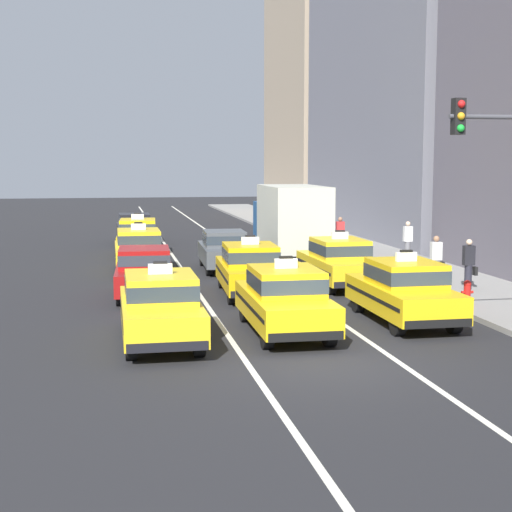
# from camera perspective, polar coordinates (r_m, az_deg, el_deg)

# --- Properties ---
(ground_plane) EXTENTS (160.00, 160.00, 0.00)m
(ground_plane) POSITION_cam_1_polar(r_m,az_deg,el_deg) (16.45, 5.06, -7.97)
(ground_plane) COLOR #232326
(lane_stripe_left_center) EXTENTS (0.14, 80.00, 0.01)m
(lane_stripe_left_center) POSITION_cam_1_polar(r_m,az_deg,el_deg) (35.64, -6.28, 0.10)
(lane_stripe_left_center) COLOR silver
(lane_stripe_left_center) RESTS_ON ground
(lane_stripe_center_right) EXTENTS (0.14, 80.00, 0.01)m
(lane_stripe_center_right) POSITION_cam_1_polar(r_m,az_deg,el_deg) (36.03, -1.20, 0.22)
(lane_stripe_center_right) COLOR silver
(lane_stripe_center_right) RESTS_ON ground
(sidewalk_curb) EXTENTS (4.00, 90.00, 0.15)m
(sidewalk_curb) POSITION_cam_1_polar(r_m,az_deg,el_deg) (32.68, 10.02, -0.45)
(sidewalk_curb) COLOR gray
(sidewalk_curb) RESTS_ON ground
(taxi_left_nearest) EXTENTS (1.83, 4.56, 1.96)m
(taxi_left_nearest) POSITION_cam_1_polar(r_m,az_deg,el_deg) (18.16, -7.14, -3.73)
(taxi_left_nearest) COLOR black
(taxi_left_nearest) RESTS_ON ground
(sedan_left_second) EXTENTS (1.94, 4.37, 1.58)m
(sedan_left_second) POSITION_cam_1_polar(r_m,az_deg,el_deg) (24.37, -8.34, -1.09)
(sedan_left_second) COLOR black
(sedan_left_second) RESTS_ON ground
(taxi_left_third) EXTENTS (1.84, 4.57, 1.96)m
(taxi_left_third) POSITION_cam_1_polar(r_m,az_deg,el_deg) (30.13, -8.74, 0.49)
(taxi_left_third) COLOR black
(taxi_left_third) RESTS_ON ground
(taxi_left_fourth) EXTENTS (2.05, 4.65, 1.96)m
(taxi_left_fourth) POSITION_cam_1_polar(r_m,az_deg,el_deg) (35.67, -8.80, 1.48)
(taxi_left_fourth) COLOR black
(taxi_left_fourth) RESTS_ON ground
(sedan_left_fifth) EXTENTS (1.81, 4.32, 1.58)m
(sedan_left_fifth) POSITION_cam_1_polar(r_m,az_deg,el_deg) (40.79, -9.06, 2.11)
(sedan_left_fifth) COLOR black
(sedan_left_fifth) RESTS_ON ground
(taxi_center_nearest) EXTENTS (1.87, 4.58, 1.96)m
(taxi_center_nearest) POSITION_cam_1_polar(r_m,az_deg,el_deg) (18.99, 2.16, -3.21)
(taxi_center_nearest) COLOR black
(taxi_center_nearest) RESTS_ON ground
(taxi_center_second) EXTENTS (2.03, 4.64, 1.96)m
(taxi_center_second) POSITION_cam_1_polar(r_m,az_deg,el_deg) (24.44, -0.47, -0.93)
(taxi_center_second) COLOR black
(taxi_center_second) RESTS_ON ground
(sedan_center_third) EXTENTS (1.92, 4.36, 1.58)m
(sedan_center_third) POSITION_cam_1_polar(r_m,az_deg,el_deg) (30.21, -2.39, 0.52)
(sedan_center_third) COLOR black
(sedan_center_third) RESTS_ON ground
(taxi_right_nearest) EXTENTS (1.83, 4.56, 1.96)m
(taxi_right_nearest) POSITION_cam_1_polar(r_m,az_deg,el_deg) (20.68, 10.98, -2.50)
(taxi_right_nearest) COLOR black
(taxi_right_nearest) RESTS_ON ground
(taxi_right_second) EXTENTS (1.87, 4.58, 1.96)m
(taxi_right_second) POSITION_cam_1_polar(r_m,az_deg,el_deg) (26.34, 6.19, -0.39)
(taxi_right_second) COLOR black
(taxi_right_second) RESTS_ON ground
(box_truck_right_third) EXTENTS (2.46, 7.03, 3.27)m
(box_truck_right_third) POSITION_cam_1_polar(r_m,az_deg,el_deg) (33.32, 2.52, 2.73)
(box_truck_right_third) COLOR black
(box_truck_right_third) RESTS_ON ground
(pedestrian_near_crosswalk) EXTENTS (0.47, 0.24, 1.66)m
(pedestrian_near_crosswalk) POSITION_cam_1_polar(r_m,az_deg,el_deg) (34.85, 6.32, 1.56)
(pedestrian_near_crosswalk) COLOR #473828
(pedestrian_near_crosswalk) RESTS_ON sidewalk_curb
(pedestrian_mid_block) EXTENTS (0.47, 0.24, 1.65)m
(pedestrian_mid_block) POSITION_cam_1_polar(r_m,az_deg,el_deg) (26.44, 13.30, -0.30)
(pedestrian_mid_block) COLOR slate
(pedestrian_mid_block) RESTS_ON sidewalk_curb
(pedestrian_trailing) EXTENTS (0.47, 0.24, 1.64)m
(pedestrian_trailing) POSITION_cam_1_polar(r_m,az_deg,el_deg) (25.63, 15.60, -0.61)
(pedestrian_trailing) COLOR #23232D
(pedestrian_trailing) RESTS_ON sidewalk_curb
(pedestrian_far_corner) EXTENTS (0.36, 0.24, 1.64)m
(pedestrian_far_corner) POSITION_cam_1_polar(r_m,az_deg,el_deg) (32.82, 11.25, 1.14)
(pedestrian_far_corner) COLOR slate
(pedestrian_far_corner) RESTS_ON sidewalk_curb
(fire_hydrant) EXTENTS (0.36, 0.22, 0.73)m
(fire_hydrant) POSITION_cam_1_polar(r_m,az_deg,el_deg) (22.85, 15.48, -2.57)
(fire_hydrant) COLOR red
(fire_hydrant) RESTS_ON sidewalk_curb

